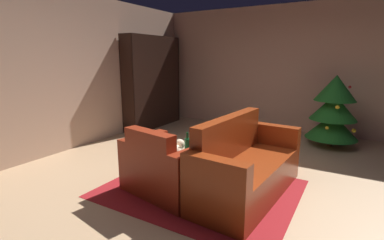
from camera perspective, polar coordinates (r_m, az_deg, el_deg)
The scene contains 11 objects.
ground_plane at distance 3.88m, azimuth 5.38°, elevation -12.55°, with size 8.08×8.08×0.00m, color tan.
wall_back at distance 6.76m, azimuth 18.13°, elevation 9.66°, with size 6.01×0.06×2.75m, color tan.
wall_left at distance 5.47m, azimuth -24.13°, elevation 8.68°, with size 0.06×6.85×2.75m, color tan.
area_rug at distance 3.73m, azimuth 1.69°, elevation -13.47°, with size 2.30×1.87×0.01m, color maroon.
bookshelf_unit at distance 6.90m, azimuth -7.16°, elevation 7.31°, with size 0.36×1.72×2.11m.
armchair_red at distance 3.54m, azimuth -5.18°, elevation -9.66°, with size 1.15×0.89×0.83m.
couch_red at distance 3.55m, azimuth 10.61°, elevation -9.52°, with size 0.84×1.83×0.94m.
coffee_table at distance 3.52m, azimuth 2.09°, elevation -8.32°, with size 0.73×0.73×0.42m.
book_stack_on_table at distance 3.50m, azimuth 1.97°, elevation -7.27°, with size 0.18×0.18×0.06m.
bottle_on_table at distance 3.53m, azimuth -0.95°, elevation -5.43°, with size 0.07×0.07×0.31m.
decorated_tree at distance 5.84m, azimuth 26.39°, elevation 1.78°, with size 0.91×0.91×1.32m.
Camera 1 is at (1.46, -3.20, 1.63)m, focal length 26.73 mm.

